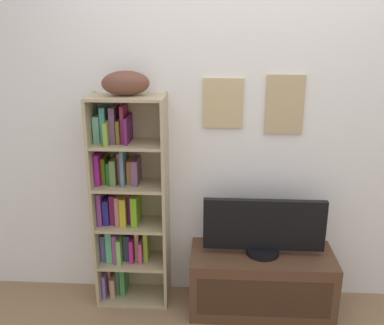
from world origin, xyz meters
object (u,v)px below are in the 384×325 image
Objects in this scene: bookshelf at (126,204)px; football at (126,83)px; television at (264,228)px; tv_stand at (261,281)px.

football is at bearing -35.09° from bookshelf.
football is 1.30m from television.
bookshelf is at bearing 173.74° from tv_stand.
tv_stand is at bearing -4.54° from football.
television is at bearing 90.00° from tv_stand.
tv_stand is (0.94, -0.10, -0.51)m from bookshelf.
football is at bearing 175.46° from tv_stand.
television reaches higher than tv_stand.
bookshelf is 0.95m from television.
bookshelf is 1.52× the size of tv_stand.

